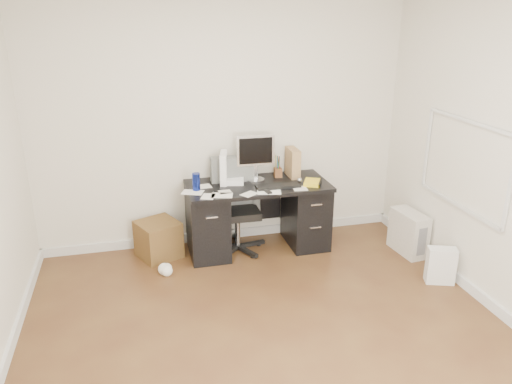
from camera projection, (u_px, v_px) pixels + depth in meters
ground at (273, 342)px, 3.96m from camera, size 4.00×4.00×0.00m
room_shell at (279, 138)px, 3.42m from camera, size 4.02×4.02×2.71m
desk at (258, 214)px, 5.39m from camera, size 1.50×0.70×0.75m
loose_papers at (240, 187)px, 5.18m from camera, size 1.10×0.60×0.00m
lcd_monitor at (255, 158)px, 5.29m from camera, size 0.41×0.25×0.51m
keyboard at (278, 186)px, 5.17m from camera, size 0.46×0.16×0.03m
computer_mouse at (300, 180)px, 5.30m from camera, size 0.07×0.07×0.06m
travel_mug at (196, 182)px, 5.06m from camera, size 0.09×0.09×0.18m
white_binder at (224, 168)px, 5.26m from camera, size 0.20×0.31×0.33m
magazine_file at (293, 163)px, 5.46m from camera, size 0.13×0.27×0.31m
pen_cup at (278, 166)px, 5.45m from camera, size 0.11×0.11×0.24m
yellow_book at (313, 183)px, 5.26m from camera, size 0.25×0.27×0.04m
paper_remote at (269, 191)px, 5.04m from camera, size 0.28×0.24×0.02m
office_chair at (237, 207)px, 5.31m from camera, size 0.59×0.59×1.02m
pc_tower at (408, 232)px, 5.36m from camera, size 0.25×0.48×0.46m
shopping_bag at (441, 265)px, 4.77m from camera, size 0.31×0.27×0.36m
wicker_basket at (159, 239)px, 5.28m from camera, size 0.52×0.52×0.39m
desk_printer at (303, 229)px, 5.79m from camera, size 0.37×0.33×0.18m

